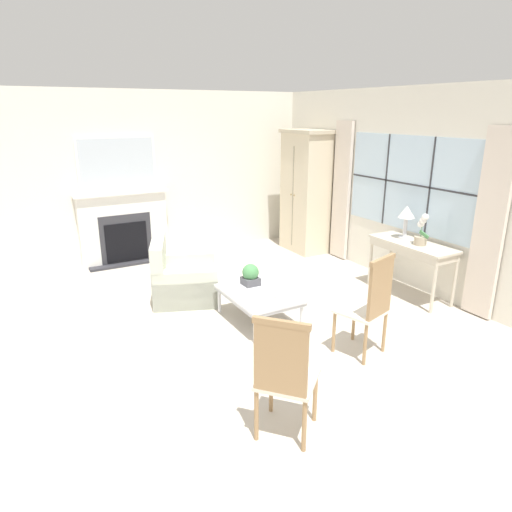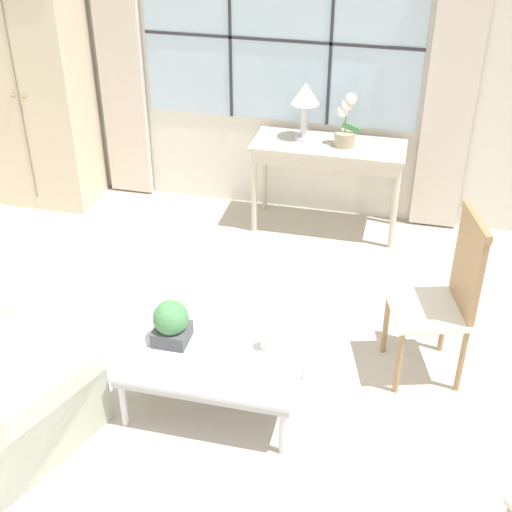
# 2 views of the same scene
# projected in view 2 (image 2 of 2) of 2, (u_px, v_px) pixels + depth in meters

# --- Properties ---
(ground_plane) EXTENTS (14.00, 14.00, 0.00)m
(ground_plane) POSITION_uv_depth(u_px,v_px,m) (165.00, 453.00, 3.96)
(ground_plane) COLOR #BCB2A3
(wall_back_windowed) EXTENTS (7.20, 0.14, 2.80)m
(wall_back_windowed) POSITION_uv_depth(u_px,v_px,m) (281.00, 51.00, 5.71)
(wall_back_windowed) COLOR silver
(wall_back_windowed) RESTS_ON ground_plane
(armoire) EXTENTS (0.94, 0.59, 2.16)m
(armoire) POSITION_uv_depth(u_px,v_px,m) (34.00, 81.00, 5.99)
(armoire) COLOR beige
(armoire) RESTS_ON ground_plane
(console_table) EXTENTS (1.22, 0.47, 0.77)m
(console_table) POSITION_uv_depth(u_px,v_px,m) (329.00, 154.00, 5.73)
(console_table) COLOR beige
(console_table) RESTS_ON ground_plane
(table_lamp) EXTENTS (0.23, 0.23, 0.46)m
(table_lamp) POSITION_uv_depth(u_px,v_px,m) (305.00, 98.00, 5.59)
(table_lamp) COLOR silver
(table_lamp) RESTS_ON console_table
(potted_orchid) EXTENTS (0.21, 0.16, 0.43)m
(potted_orchid) POSITION_uv_depth(u_px,v_px,m) (346.00, 125.00, 5.57)
(potted_orchid) COLOR tan
(potted_orchid) RESTS_ON console_table
(side_chair_wooden) EXTENTS (0.55, 0.55, 1.11)m
(side_chair_wooden) POSITION_uv_depth(u_px,v_px,m) (448.00, 290.00, 4.23)
(side_chair_wooden) COLOR white
(side_chair_wooden) RESTS_ON ground_plane
(coffee_table) EXTENTS (1.03, 0.73, 0.38)m
(coffee_table) POSITION_uv_depth(u_px,v_px,m) (216.00, 357.00, 4.14)
(coffee_table) COLOR silver
(coffee_table) RESTS_ON ground_plane
(potted_plant_small) EXTENTS (0.21, 0.21, 0.27)m
(potted_plant_small) POSITION_uv_depth(u_px,v_px,m) (171.00, 323.00, 4.13)
(potted_plant_small) COLOR #4C4C51
(potted_plant_small) RESTS_ON coffee_table
(pillar_candle) EXTENTS (0.12, 0.12, 0.15)m
(pillar_candle) POSITION_uv_depth(u_px,v_px,m) (268.00, 340.00, 4.10)
(pillar_candle) COLOR silver
(pillar_candle) RESTS_ON coffee_table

